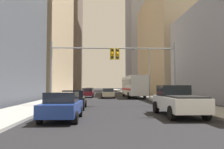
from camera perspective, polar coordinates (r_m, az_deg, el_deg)
The scene contains 16 objects.
sidewalk_left at distance 53.52m, azimuth -9.08°, elevation -4.77°, with size 3.46×160.00×0.15m, color #9E9E99.
sidewalk_right at distance 53.85m, azimuth 5.79°, elevation -4.78°, with size 3.46×160.00×0.15m, color #9E9E99.
city_bus at distance 37.25m, azimuth 5.35°, elevation -2.77°, with size 2.67×11.53×3.40m.
pickup_truck_white at distance 14.93m, azimuth 15.93°, elevation -6.30°, with size 2.20×5.44×1.90m.
sedan_blue at distance 12.82m, azimuth -12.24°, elevation -7.65°, with size 1.95×4.24×1.52m.
sedan_black at distance 18.94m, azimuth -9.52°, elevation -6.12°, with size 1.95×4.26×1.52m.
sedan_beige at distance 35.31m, azimuth -0.98°, elevation -4.66°, with size 1.95×4.22×1.52m.
sedan_maroon at distance 37.91m, azimuth -6.10°, elevation -4.52°, with size 1.95×4.24×1.52m.
sedan_grey at distance 48.59m, azimuth -5.62°, elevation -4.17°, with size 1.95×4.22×1.52m.
traffic_signal_near_left at distance 21.53m, azimuth -8.06°, elevation 3.23°, with size 5.90×0.44×6.00m.
traffic_signal_near_right at distance 21.93m, azimuth 9.03°, elevation 3.11°, with size 5.76×0.44×6.00m.
street_lamp_right at distance 33.66m, azimuth 8.56°, elevation 1.77°, with size 2.73×0.32×7.50m.
building_left_mid_office at distance 57.23m, azimuth -21.87°, elevation 12.15°, with size 20.57×30.00×33.04m, color tan.
building_left_far_tower at distance 96.13m, azimuth -14.15°, elevation 11.79°, with size 20.77×23.11×52.21m, color #66564C.
building_right_mid_block at distance 59.52m, azimuth 18.82°, elevation 6.88°, with size 21.14×28.96×23.62m, color tan.
building_right_far_highrise at distance 99.26m, azimuth 10.74°, elevation 14.18°, with size 22.83×19.95×61.87m, color #93939E.
Camera 1 is at (-1.30, -3.19, 1.84)m, focal length 36.82 mm.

